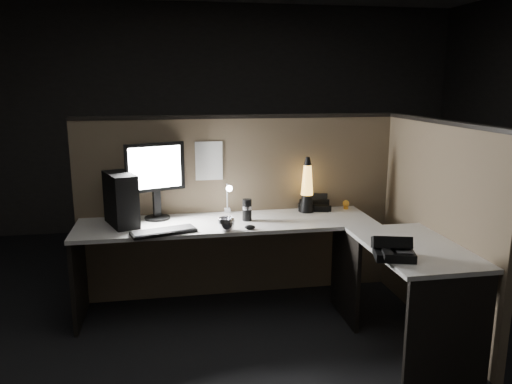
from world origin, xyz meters
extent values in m
plane|color=black|center=(0.00, 0.00, 0.00)|extent=(6.00, 6.00, 0.00)
plane|color=#282623|center=(0.00, 3.00, 1.35)|extent=(6.00, 0.00, 6.00)
cube|color=brown|center=(0.00, 0.93, 0.75)|extent=(2.66, 0.06, 1.50)
cube|color=brown|center=(1.33, 0.10, 0.75)|extent=(0.06, 1.66, 1.50)
cube|color=beige|center=(-0.15, 0.60, 0.71)|extent=(2.30, 0.60, 0.03)
cube|color=beige|center=(1.00, -0.20, 0.71)|extent=(0.60, 1.00, 0.03)
cube|color=black|center=(-1.28, 0.60, 0.35)|extent=(0.03, 0.55, 0.70)
cube|color=black|center=(1.00, -0.68, 0.35)|extent=(0.55, 0.03, 0.70)
cube|color=black|center=(0.72, 0.30, 0.35)|extent=(0.03, 0.55, 0.70)
cube|color=black|center=(-0.94, 0.65, 0.93)|extent=(0.29, 0.41, 0.40)
cylinder|color=black|center=(-0.68, 0.77, 0.74)|extent=(0.20, 0.20, 0.02)
cube|color=black|center=(-0.68, 0.79, 0.86)|extent=(0.07, 0.06, 0.22)
cube|color=black|center=(-0.68, 0.79, 1.14)|extent=(0.45, 0.19, 0.38)
cube|color=white|center=(-0.68, 0.77, 1.14)|extent=(0.39, 0.14, 0.32)
cube|color=black|center=(-0.63, 0.37, 0.74)|extent=(0.49, 0.28, 0.02)
ellipsoid|color=black|center=(-0.01, 0.36, 0.75)|extent=(0.08, 0.06, 0.03)
cube|color=silver|center=(-0.11, 0.88, 0.75)|extent=(0.05, 0.06, 0.03)
cylinder|color=silver|center=(-0.11, 0.88, 0.87)|extent=(0.01, 0.01, 0.20)
cylinder|color=silver|center=(-0.11, 0.81, 0.97)|extent=(0.01, 0.14, 0.01)
sphere|color=white|center=(-0.11, 0.73, 0.96)|extent=(0.05, 0.05, 0.05)
cube|color=black|center=(0.62, 0.87, 0.76)|extent=(0.30, 0.28, 0.05)
cube|color=black|center=(0.62, 0.83, 0.80)|extent=(0.25, 0.08, 0.09)
cube|color=black|center=(0.62, 0.94, 0.84)|extent=(0.25, 0.08, 0.17)
cone|color=black|center=(0.54, 0.78, 0.80)|extent=(0.12, 0.12, 0.15)
cone|color=gold|center=(0.54, 0.78, 1.00)|extent=(0.10, 0.10, 0.25)
sphere|color=brown|center=(0.54, 0.78, 0.92)|extent=(0.05, 0.05, 0.05)
sphere|color=brown|center=(0.54, 0.78, 1.01)|extent=(0.04, 0.04, 0.04)
cone|color=black|center=(0.54, 0.78, 1.16)|extent=(0.06, 0.06, 0.07)
cylinder|color=black|center=(0.01, 0.60, 0.82)|extent=(0.08, 0.08, 0.17)
imported|color=silver|center=(-0.18, 0.36, 0.78)|extent=(0.14, 0.14, 0.10)
sphere|color=#FFA628|center=(0.90, 0.81, 0.78)|extent=(0.06, 0.06, 0.06)
cube|color=white|center=(-0.26, 0.90, 1.16)|extent=(0.22, 0.00, 0.32)
cube|color=black|center=(0.76, -0.40, 0.76)|extent=(0.28, 0.26, 0.05)
cube|color=black|center=(0.76, -0.36, 0.82)|extent=(0.26, 0.20, 0.11)
cube|color=black|center=(0.69, -0.45, 0.79)|extent=(0.10, 0.18, 0.04)
cube|color=#3F3F42|center=(0.81, -0.43, 0.78)|extent=(0.13, 0.13, 0.00)
camera|label=1|loc=(-0.59, -3.11, 1.79)|focal=35.00mm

